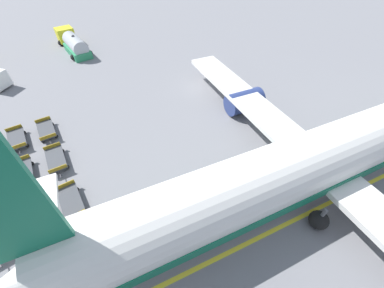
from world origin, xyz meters
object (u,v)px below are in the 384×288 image
baggage_dolly_row_mid_b_col_b (23,173)px  baggage_dolly_row_far_col_a (46,130)px  baggage_dolly_row_mid_b_col_c (35,216)px  baggage_dolly_row_far_col_c (71,202)px  baggage_dolly_row_mid_b_col_a (17,139)px  fuel_tanker_secondary (74,44)px  airplane (334,153)px  baggage_dolly_row_far_col_b (56,159)px

baggage_dolly_row_mid_b_col_b → baggage_dolly_row_far_col_a: bearing=155.3°
baggage_dolly_row_mid_b_col_c → baggage_dolly_row_far_col_c: 2.36m
baggage_dolly_row_mid_b_col_b → baggage_dolly_row_far_col_a: size_ratio=1.00×
baggage_dolly_row_mid_b_col_a → baggage_dolly_row_mid_b_col_b: bearing=3.5°
baggage_dolly_row_mid_b_col_c → baggage_dolly_row_far_col_a: size_ratio=1.00×
baggage_dolly_row_mid_b_col_b → baggage_dolly_row_far_col_a: (-4.90, 2.25, 0.00)m
baggage_dolly_row_mid_b_col_a → baggage_dolly_row_far_col_a: 2.55m
fuel_tanker_secondary → airplane: bearing=18.9°
baggage_dolly_row_mid_b_col_b → baggage_dolly_row_mid_b_col_c: same height
airplane → baggage_dolly_row_mid_b_col_c: size_ratio=11.58×
airplane → baggage_dolly_row_far_col_b: size_ratio=11.67×
airplane → fuel_tanker_secondary: 38.54m
fuel_tanker_secondary → baggage_dolly_row_mid_b_col_c: size_ratio=2.55×
airplane → baggage_dolly_row_far_col_b: (-12.54, -18.46, -2.42)m
baggage_dolly_row_mid_b_col_c → baggage_dolly_row_far_col_a: bearing=169.8°
baggage_dolly_row_far_col_c → baggage_dolly_row_mid_b_col_a: bearing=-161.7°
airplane → baggage_dolly_row_far_col_c: bearing=-112.4°
baggage_dolly_row_mid_b_col_a → baggage_dolly_row_far_col_c: (9.64, 3.18, 0.00)m
baggage_dolly_row_mid_b_col_a → baggage_dolly_row_mid_b_col_c: same height
airplane → baggage_dolly_row_far_col_b: bearing=-124.2°
baggage_dolly_row_mid_b_col_a → baggage_dolly_row_far_col_a: size_ratio=1.00×
fuel_tanker_secondary → baggage_dolly_row_far_col_a: size_ratio=2.56×
baggage_dolly_row_mid_b_col_c → baggage_dolly_row_far_col_a: 9.81m
fuel_tanker_secondary → baggage_dolly_row_mid_b_col_a: bearing=-24.6°
baggage_dolly_row_far_col_a → baggage_dolly_row_far_col_b: 4.61m
fuel_tanker_secondary → baggage_dolly_row_far_col_a: (19.29, -6.29, -0.74)m
baggage_dolly_row_mid_b_col_b → baggage_dolly_row_far_col_c: same height
baggage_dolly_row_far_col_a → baggage_dolly_row_far_col_c: size_ratio=1.00×
airplane → baggage_dolly_row_mid_b_col_a: (-17.12, -21.28, -2.42)m
airplane → baggage_dolly_row_mid_b_col_a: size_ratio=11.60×
airplane → baggage_dolly_row_mid_b_col_a: 27.42m
baggage_dolly_row_far_col_a → baggage_dolly_row_far_col_c: same height
fuel_tanker_secondary → baggage_dolly_row_mid_b_col_a: 21.26m
baggage_dolly_row_far_col_c → baggage_dolly_row_far_col_b: bearing=-175.9°
baggage_dolly_row_far_col_b → baggage_dolly_row_mid_b_col_a: bearing=-148.4°
baggage_dolly_row_mid_b_col_a → baggage_dolly_row_far_col_c: same height
airplane → baggage_dolly_row_mid_b_col_b: bearing=-120.3°
fuel_tanker_secondary → baggage_dolly_row_mid_b_col_a: size_ratio=2.55×
baggage_dolly_row_mid_b_col_a → baggage_dolly_row_mid_b_col_c: 9.67m
baggage_dolly_row_mid_b_col_a → baggage_dolly_row_mid_b_col_c: bearing=4.8°
baggage_dolly_row_far_col_a → baggage_dolly_row_far_col_c: bearing=3.7°
airplane → baggage_dolly_row_far_col_a: size_ratio=11.63×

